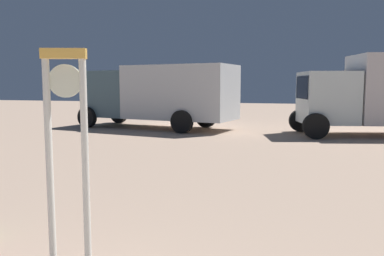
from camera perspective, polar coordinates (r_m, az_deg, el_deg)
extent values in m
cylinder|color=white|center=(4.13, -20.13, -5.38)|extent=(0.07, 0.07, 2.12)
cylinder|color=white|center=(4.03, -15.34, -5.49)|extent=(0.07, 0.07, 2.12)
cube|color=#FFBE4D|center=(4.00, -18.30, 10.32)|extent=(0.44, 0.20, 0.10)
cylinder|color=white|center=(4.02, -18.05, 6.57)|extent=(0.32, 0.13, 0.32)
cube|color=black|center=(4.05, -17.95, 6.57)|extent=(0.08, 0.03, 0.06)
cube|color=black|center=(4.05, -17.95, 6.57)|extent=(0.11, 0.04, 0.09)
cube|color=silver|center=(16.43, -1.75, 5.25)|extent=(4.89, 3.07, 2.23)
cube|color=#47626C|center=(18.22, -11.04, 4.94)|extent=(2.34, 2.49, 2.04)
cube|color=black|center=(18.84, -13.51, 6.17)|extent=(0.36, 1.79, 0.90)
cylinder|color=black|center=(19.64, -10.67, 2.05)|extent=(0.93, 0.41, 0.90)
cylinder|color=black|center=(17.85, -15.12, 1.53)|extent=(0.93, 0.41, 0.90)
cylinder|color=black|center=(17.22, 2.08, 1.57)|extent=(0.93, 0.41, 0.90)
cylinder|color=black|center=(15.15, -1.50, 0.93)|extent=(0.93, 0.41, 0.90)
cube|color=silver|center=(15.33, 19.18, 4.21)|extent=(2.27, 2.41, 1.91)
cube|color=black|center=(15.07, 15.83, 5.74)|extent=(0.43, 1.67, 0.84)
cylinder|color=black|center=(16.25, 15.61, 1.06)|extent=(0.93, 0.46, 0.90)
cylinder|color=black|center=(14.15, 17.68, 0.25)|extent=(0.93, 0.46, 0.90)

